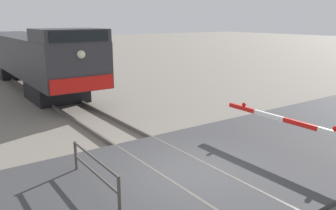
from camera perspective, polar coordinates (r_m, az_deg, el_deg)
ground_plane at (r=9.51m, az=3.68°, el=-11.80°), size 160.00×160.00×0.00m
rail_track_left at (r=9.09m, az=0.07°, el=-12.53°), size 0.08×80.00×0.15m
rail_track_right at (r=9.91m, az=6.99°, el=-10.30°), size 0.08×80.00×0.15m
road_surface at (r=9.48m, az=3.69°, el=-11.40°), size 36.00×6.13×0.15m
locomotive at (r=23.10m, az=-21.57°, el=7.60°), size 3.00×17.17×3.72m
guard_railing at (r=8.63m, az=-12.03°, el=-10.37°), size 0.08×2.63×0.95m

